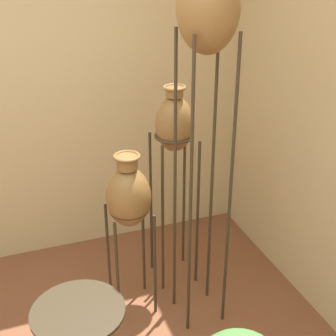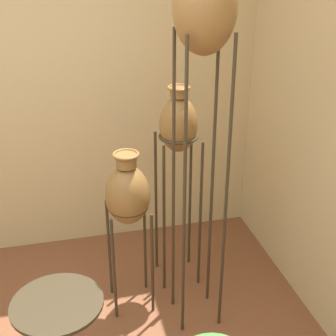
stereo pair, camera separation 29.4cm
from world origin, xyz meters
TOP-DOWN VIEW (x-y plane):
  - wall_back at (0.00, 1.85)m, footprint 7.64×0.06m
  - vase_stand_tall at (1.05, 0.70)m, footprint 0.33×0.33m
  - vase_stand_medium at (1.03, 1.14)m, footprint 0.28×0.28m
  - vase_stand_short at (0.64, 0.93)m, footprint 0.29×0.29m

SIDE VIEW (x-z plane):
  - vase_stand_short at x=0.64m, z-range 0.28..1.43m
  - vase_stand_medium at x=1.03m, z-range 0.45..1.93m
  - wall_back at x=0.00m, z-range 0.00..2.70m
  - vase_stand_tall at x=1.05m, z-range 0.80..3.12m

